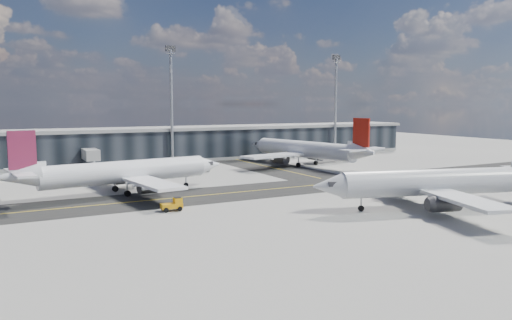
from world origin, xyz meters
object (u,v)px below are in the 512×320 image
Objects in this scene: service_van at (202,168)px; baggage_tug at (174,204)px; airliner_af at (123,172)px; airliner_redtail at (306,150)px; airliner_near at (438,182)px.

baggage_tug is at bearing -110.03° from service_van.
airliner_af is 0.93× the size of airliner_redtail.
airliner_af is at bearing -130.46° from service_van.
service_van is at bearing 124.59° from airliner_af.
airliner_near is 12.25× the size of baggage_tug.
airliner_redtail is 55.86m from baggage_tug.
airliner_near reaches higher than baggage_tug.
airliner_af reaches higher than baggage_tug.
airliner_af reaches higher than service_van.
baggage_tug is at bearing -154.55° from airliner_redtail.
airliner_redtail is at bearing 129.97° from baggage_tug.
airliner_redtail is 50.39m from airliner_near.
airliner_redtail is 7.30× the size of service_van.
service_van is (-15.11, 52.21, -2.90)m from airliner_near.
airliner_near is at bearing 41.52° from airliner_af.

